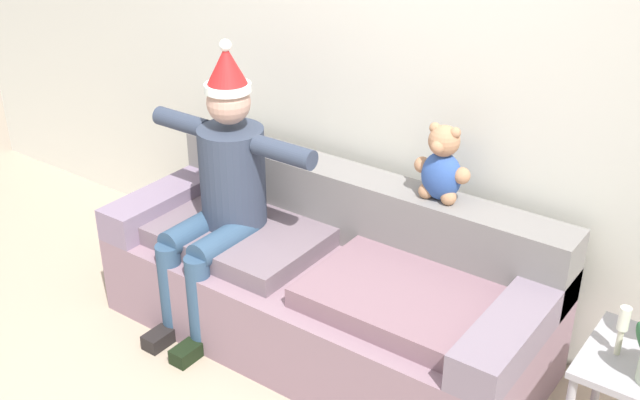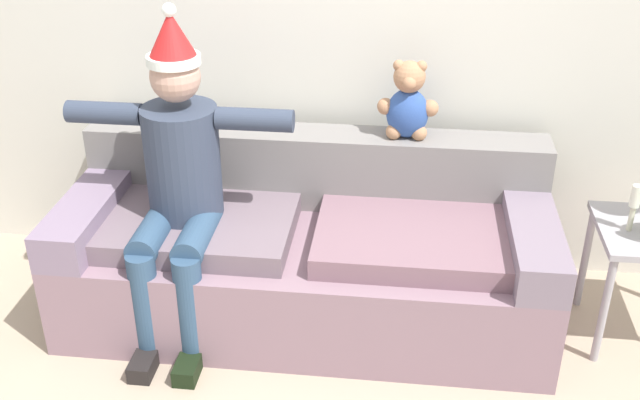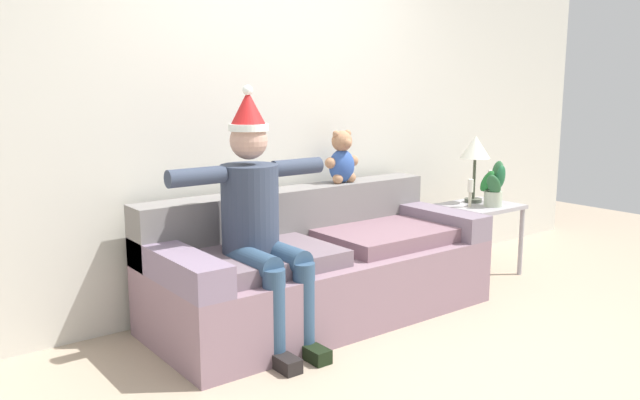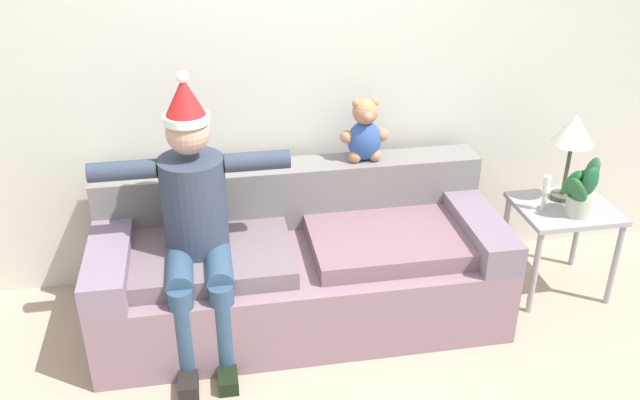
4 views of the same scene
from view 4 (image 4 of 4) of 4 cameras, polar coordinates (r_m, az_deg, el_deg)
The scene contains 9 objects.
back_wall at distance 4.04m, azimuth -3.15°, elevation 11.31°, with size 7.00×0.10×2.70m, color beige.
couch at distance 3.97m, azimuth -1.77°, elevation -5.31°, with size 2.27×0.94×0.82m.
person_seated at distance 3.58m, azimuth -10.36°, elevation -1.48°, with size 1.02×0.77×1.52m.
teddy_bear at distance 4.00m, azimuth 3.75°, elevation 5.61°, with size 0.29×0.17×0.38m.
side_table at distance 4.34m, azimuth 19.61°, elevation -1.50°, with size 0.56×0.49×0.57m.
table_lamp at distance 4.23m, azimuth 20.38°, elevation 5.22°, with size 0.24×0.24×0.54m.
potted_plant at distance 4.15m, azimuth 20.92°, elevation 0.87°, with size 0.24×0.24×0.37m.
candle_tall at distance 4.15m, azimuth 18.31°, elevation 0.91°, with size 0.04×0.04×0.22m.
candle_short at distance 4.34m, azimuth 21.71°, elevation 1.86°, with size 0.04×0.04×0.26m.
Camera 4 is at (-0.46, -2.31, 2.48)m, focal length 38.40 mm.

